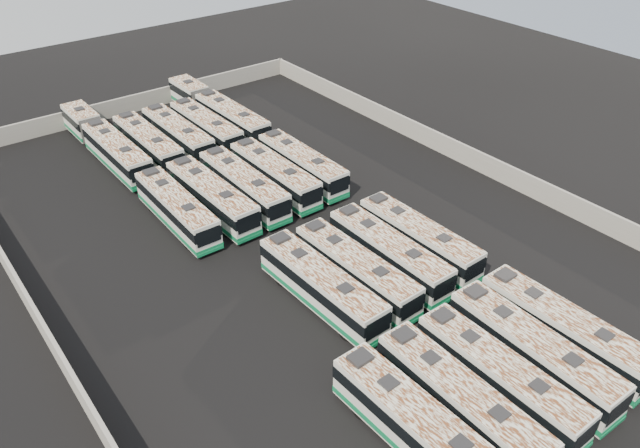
% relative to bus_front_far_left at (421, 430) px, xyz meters
% --- Properties ---
extents(ground, '(140.00, 140.00, 0.00)m').
position_rel_bus_front_far_left_xyz_m(ground, '(7.61, 21.73, -1.85)').
color(ground, black).
rests_on(ground, ground).
extents(perimeter_wall, '(45.20, 73.20, 2.20)m').
position_rel_bus_front_far_left_xyz_m(perimeter_wall, '(7.61, 21.73, -0.75)').
color(perimeter_wall, gray).
rests_on(perimeter_wall, ground).
extents(bus_front_far_left, '(3.04, 12.89, 3.62)m').
position_rel_bus_front_far_left_xyz_m(bus_front_far_left, '(0.00, 0.00, 0.00)').
color(bus_front_far_left, '#BBBCB6').
rests_on(bus_front_far_left, ground).
extents(bus_front_left, '(2.79, 12.51, 3.52)m').
position_rel_bus_front_far_left_xyz_m(bus_front_left, '(3.47, 0.03, -0.05)').
color(bus_front_left, '#BBBCB6').
rests_on(bus_front_left, ground).
extents(bus_front_center, '(2.62, 12.31, 3.47)m').
position_rel_bus_front_far_left_xyz_m(bus_front_center, '(6.98, -0.14, -0.08)').
color(bus_front_center, '#BBBCB6').
rests_on(bus_front_center, ground).
extents(bus_front_right, '(3.02, 12.79, 3.59)m').
position_rel_bus_front_far_left_xyz_m(bus_front_right, '(10.44, -0.06, -0.01)').
color(bus_front_right, '#BBBCB6').
rests_on(bus_front_right, ground).
extents(bus_front_far_right, '(2.88, 12.60, 3.54)m').
position_rel_bus_front_far_left_xyz_m(bus_front_far_right, '(13.95, -0.04, -0.04)').
color(bus_front_far_right, '#BBBCB6').
rests_on(bus_front_far_right, ground).
extents(bus_midfront_left, '(2.98, 12.64, 3.55)m').
position_rel_bus_front_far_left_xyz_m(bus_midfront_left, '(3.50, 14.02, -0.04)').
color(bus_midfront_left, '#BBBCB6').
rests_on(bus_midfront_left, ground).
extents(bus_midfront_center, '(2.92, 12.37, 3.47)m').
position_rel_bus_front_far_left_xyz_m(bus_midfront_center, '(6.90, 13.94, -0.08)').
color(bus_midfront_center, '#BBBCB6').
rests_on(bus_midfront_center, ground).
extents(bus_midfront_right, '(2.62, 12.36, 3.48)m').
position_rel_bus_front_far_left_xyz_m(bus_midfront_right, '(10.50, 14.04, -0.07)').
color(bus_midfront_right, '#BBBCB6').
rests_on(bus_midfront_right, ground).
extents(bus_midfront_far_right, '(2.80, 12.27, 3.45)m').
position_rel_bus_front_far_left_xyz_m(bus_midfront_far_right, '(13.96, 14.07, -0.09)').
color(bus_midfront_far_right, '#BBBCB6').
rests_on(bus_midfront_far_right, ground).
extents(bus_midback_far_left, '(2.77, 12.34, 3.47)m').
position_rel_bus_front_far_left_xyz_m(bus_midback_far_left, '(-0.15, 30.86, -0.08)').
color(bus_midback_far_left, '#BBBCB6').
rests_on(bus_midback_far_left, ground).
extents(bus_midback_left, '(2.96, 12.77, 3.58)m').
position_rel_bus_front_far_left_xyz_m(bus_midback_left, '(3.37, 30.66, -0.02)').
color(bus_midback_left, '#BBBCB6').
rests_on(bus_midback_left, ground).
extents(bus_midback_center, '(2.71, 12.61, 3.55)m').
position_rel_bus_front_far_left_xyz_m(bus_midback_center, '(6.88, 30.70, -0.03)').
color(bus_midback_center, '#BBBCB6').
rests_on(bus_midback_center, ground).
extents(bus_midback_right, '(2.69, 12.43, 3.50)m').
position_rel_bus_front_far_left_xyz_m(bus_midback_right, '(10.47, 30.69, -0.06)').
color(bus_midback_right, '#BBBCB6').
rests_on(bus_midback_right, ground).
extents(bus_midback_far_right, '(2.62, 12.30, 3.47)m').
position_rel_bus_front_far_left_xyz_m(bus_midback_far_right, '(13.93, 30.79, -0.08)').
color(bus_midback_far_right, '#BBBCB6').
rests_on(bus_midback_far_right, ground).
extents(bus_back_far_left, '(2.76, 19.51, 3.54)m').
position_rel_bus_front_far_left_xyz_m(bus_back_far_left, '(-0.13, 48.07, -0.04)').
color(bus_back_far_left, '#BBBCB6').
rests_on(bus_back_far_left, ground).
extents(bus_back_left, '(2.67, 12.47, 3.51)m').
position_rel_bus_front_far_left_xyz_m(bus_back_left, '(3.42, 44.77, -0.05)').
color(bus_back_left, '#BBBCB6').
rests_on(bus_back_left, ground).
extents(bus_back_center, '(2.75, 12.52, 3.52)m').
position_rel_bus_front_far_left_xyz_m(bus_back_center, '(7.02, 44.83, -0.05)').
color(bus_back_center, '#BBBCB6').
rests_on(bus_back_center, ground).
extents(bus_back_right, '(2.78, 12.35, 3.47)m').
position_rel_bus_front_far_left_xyz_m(bus_back_right, '(10.50, 44.67, -0.07)').
color(bus_back_right, '#BBBCB6').
rests_on(bus_back_right, ground).
extents(bus_back_far_right, '(2.97, 19.58, 3.55)m').
position_rel_bus_front_far_left_xyz_m(bus_back_far_right, '(13.97, 48.20, -0.04)').
color(bus_back_far_right, '#BBBCB6').
rests_on(bus_back_far_right, ground).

